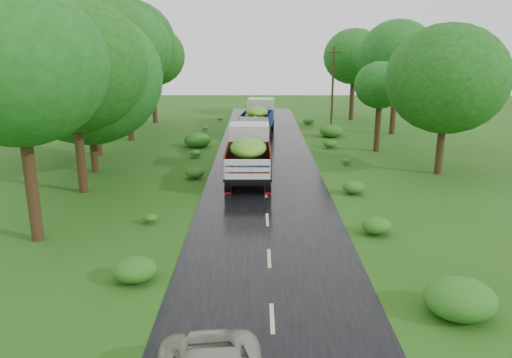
{
  "coord_description": "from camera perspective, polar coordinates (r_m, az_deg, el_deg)",
  "views": [
    {
      "loc": [
        -0.39,
        -12.43,
        7.52
      ],
      "look_at": [
        -0.49,
        8.56,
        1.7
      ],
      "focal_mm": 35.0,
      "sensor_mm": 36.0,
      "label": 1
    }
  ],
  "objects": [
    {
      "name": "ground",
      "position": [
        14.54,
        1.85,
        -15.67
      ],
      "size": [
        120.0,
        120.0,
        0.0
      ],
      "primitive_type": "plane",
      "color": "#22440E",
      "rests_on": "ground"
    },
    {
      "name": "road",
      "position": [
        18.99,
        1.45,
        -7.81
      ],
      "size": [
        6.5,
        80.0,
        0.02
      ],
      "primitive_type": "cube",
      "color": "black",
      "rests_on": "ground"
    },
    {
      "name": "road_lines",
      "position": [
        19.9,
        1.39,
        -6.64
      ],
      "size": [
        0.12,
        69.6,
        0.0
      ],
      "color": "#BFB78C",
      "rests_on": "road"
    },
    {
      "name": "truck_near",
      "position": [
        27.78,
        -0.83,
        3.17
      ],
      "size": [
        2.41,
        6.69,
        2.81
      ],
      "rotation": [
        0.0,
        0.0,
        0.0
      ],
      "color": "black",
      "rests_on": "ground"
    },
    {
      "name": "truck_far",
      "position": [
        41.88,
        0.31,
        7.29
      ],
      "size": [
        3.0,
        6.7,
        2.73
      ],
      "rotation": [
        0.0,
        0.0,
        -0.11
      ],
      "color": "black",
      "rests_on": "ground"
    },
    {
      "name": "utility_pole",
      "position": [
        43.52,
        8.75,
        10.25
      ],
      "size": [
        1.24,
        0.37,
        7.14
      ],
      "rotation": [
        0.0,
        0.0,
        0.22
      ],
      "color": "#382616",
      "rests_on": "ground"
    },
    {
      "name": "trees_left",
      "position": [
        34.98,
        -16.72,
        13.35
      ],
      "size": [
        6.36,
        32.7,
        9.32
      ],
      "color": "black",
      "rests_on": "ground"
    },
    {
      "name": "trees_right",
      "position": [
        39.67,
        15.36,
        12.39
      ],
      "size": [
        5.92,
        24.4,
        8.11
      ],
      "color": "black",
      "rests_on": "ground"
    },
    {
      "name": "shrubs",
      "position": [
        27.39,
        1.09,
        0.32
      ],
      "size": [
        11.9,
        44.0,
        0.7
      ],
      "color": "#1D5814",
      "rests_on": "ground"
    }
  ]
}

